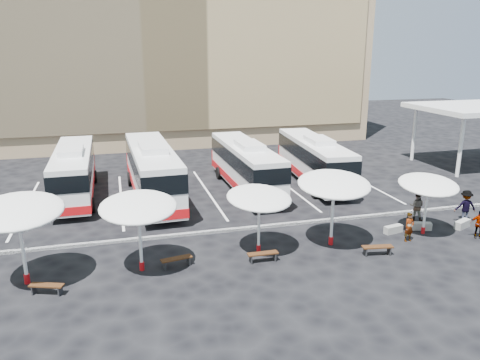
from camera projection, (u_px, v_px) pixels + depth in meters
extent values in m
plane|color=black|center=(237.00, 234.00, 25.73)|extent=(120.00, 120.00, 0.00)
cube|color=#A3845F|center=(164.00, 24.00, 52.09)|extent=(42.00, 18.00, 25.00)
cube|color=tan|center=(174.00, 25.00, 43.76)|extent=(40.00, 0.30, 20.00)
cube|color=white|center=(480.00, 108.00, 39.69)|extent=(10.00, 8.00, 0.40)
cylinder|color=white|center=(461.00, 147.00, 36.60)|extent=(0.30, 0.30, 4.80)
cylinder|color=white|center=(414.00, 134.00, 42.18)|extent=(0.30, 0.30, 4.80)
cube|color=black|center=(234.00, 229.00, 26.17)|extent=(34.00, 0.25, 0.15)
cube|color=white|center=(26.00, 207.00, 30.15)|extent=(0.15, 12.00, 0.01)
cube|color=white|center=(121.00, 199.00, 31.66)|extent=(0.15, 12.00, 0.01)
cube|color=white|center=(208.00, 192.00, 33.16)|extent=(0.15, 12.00, 0.01)
cube|color=white|center=(287.00, 186.00, 34.67)|extent=(0.15, 12.00, 0.01)
cube|color=white|center=(360.00, 180.00, 36.17)|extent=(0.15, 12.00, 0.01)
cube|color=white|center=(74.00, 171.00, 31.82)|extent=(2.43, 11.22, 2.80)
cube|color=black|center=(73.00, 163.00, 31.67)|extent=(2.49, 11.27, 1.03)
cube|color=red|center=(75.00, 185.00, 32.10)|extent=(2.49, 11.27, 0.51)
cube|color=red|center=(79.00, 162.00, 37.20)|extent=(2.39, 0.21, 1.31)
cube|color=white|center=(71.00, 151.00, 30.52)|extent=(1.52, 2.81, 0.37)
cylinder|color=black|center=(62.00, 179.00, 34.91)|extent=(0.33, 0.94, 0.93)
cylinder|color=black|center=(95.00, 177.00, 35.52)|extent=(0.33, 0.94, 0.93)
cylinder|color=black|center=(52.00, 208.00, 28.42)|extent=(0.33, 0.94, 0.93)
cylinder|color=black|center=(92.00, 205.00, 29.03)|extent=(0.33, 0.94, 0.93)
cube|color=white|center=(152.00, 170.00, 31.37)|extent=(2.93, 12.29, 3.05)
cube|color=black|center=(152.00, 161.00, 31.21)|extent=(2.99, 12.35, 1.12)
cube|color=red|center=(153.00, 186.00, 31.68)|extent=(2.99, 12.35, 0.56)
cube|color=red|center=(144.00, 161.00, 37.20)|extent=(2.61, 0.29, 1.42)
cube|color=white|center=(153.00, 148.00, 29.97)|extent=(1.72, 3.10, 0.41)
cylinder|color=black|center=(130.00, 179.00, 34.70)|extent=(0.39, 1.03, 1.02)
cylinder|color=black|center=(165.00, 176.00, 35.41)|extent=(0.39, 1.03, 1.02)
cylinder|color=black|center=(140.00, 212.00, 27.67)|extent=(0.39, 1.03, 1.02)
cylinder|color=black|center=(183.00, 208.00, 28.38)|extent=(0.39, 1.03, 1.02)
cube|color=white|center=(246.00, 165.00, 33.42)|extent=(2.51, 11.35, 2.83)
cube|color=black|center=(246.00, 157.00, 33.27)|extent=(2.57, 11.41, 1.04)
cube|color=red|center=(245.00, 179.00, 33.70)|extent=(2.57, 11.41, 0.52)
cube|color=red|center=(226.00, 157.00, 38.85)|extent=(2.42, 0.22, 1.32)
cube|color=white|center=(250.00, 145.00, 32.12)|extent=(1.55, 2.85, 0.38)
cylinder|color=black|center=(219.00, 173.00, 36.54)|extent=(0.34, 0.95, 0.94)
cylinder|color=black|center=(248.00, 171.00, 37.16)|extent=(0.34, 0.95, 0.94)
cylinder|color=black|center=(245.00, 200.00, 29.99)|extent=(0.34, 0.95, 0.94)
cylinder|color=black|center=(279.00, 197.00, 30.61)|extent=(0.34, 0.95, 0.94)
cube|color=white|center=(314.00, 159.00, 35.19)|extent=(3.22, 11.42, 2.82)
cube|color=black|center=(314.00, 152.00, 35.04)|extent=(3.28, 11.48, 1.03)
cube|color=red|center=(313.00, 172.00, 35.47)|extent=(3.28, 11.48, 0.52)
cube|color=red|center=(292.00, 152.00, 40.72)|extent=(2.41, 0.37, 1.32)
cube|color=white|center=(319.00, 140.00, 33.87)|extent=(1.72, 2.93, 0.38)
cylinder|color=black|center=(286.00, 167.00, 38.46)|extent=(0.40, 0.96, 0.94)
cylinder|color=black|center=(313.00, 165.00, 38.88)|extent=(0.40, 0.96, 0.94)
cylinder|color=black|center=(315.00, 191.00, 31.80)|extent=(0.40, 0.96, 0.94)
cylinder|color=black|center=(347.00, 190.00, 32.21)|extent=(0.40, 0.96, 0.94)
cylinder|color=white|center=(23.00, 248.00, 19.87)|extent=(0.16, 0.16, 3.28)
cylinder|color=red|center=(27.00, 279.00, 20.26)|extent=(0.26, 0.26, 0.44)
ellipsoid|color=white|center=(18.00, 211.00, 19.41)|extent=(3.98, 4.02, 1.12)
cylinder|color=white|center=(140.00, 239.00, 21.12)|extent=(0.15, 0.15, 3.04)
cylinder|color=red|center=(142.00, 266.00, 21.48)|extent=(0.23, 0.23, 0.40)
ellipsoid|color=white|center=(138.00, 207.00, 20.70)|extent=(3.59, 3.63, 1.04)
cylinder|color=white|center=(259.00, 226.00, 23.07)|extent=(0.16, 0.16, 2.81)
cylinder|color=red|center=(259.00, 248.00, 23.40)|extent=(0.25, 0.25, 0.38)
ellipsoid|color=white|center=(259.00, 198.00, 22.68)|extent=(3.81, 3.84, 0.96)
cylinder|color=white|center=(332.00, 215.00, 23.91)|extent=(0.18, 0.18, 3.23)
cylinder|color=red|center=(331.00, 241.00, 24.29)|extent=(0.28, 0.28, 0.43)
ellipsoid|color=white|center=(334.00, 184.00, 23.46)|extent=(4.30, 4.34, 1.11)
cylinder|color=white|center=(425.00, 210.00, 25.44)|extent=(0.15, 0.15, 2.77)
cylinder|color=red|center=(423.00, 230.00, 25.77)|extent=(0.24, 0.24, 0.37)
ellipsoid|color=white|center=(428.00, 184.00, 25.05)|extent=(3.70, 3.74, 0.95)
cube|color=black|center=(46.00, 285.00, 19.32)|extent=(1.46, 0.84, 0.06)
cube|color=black|center=(34.00, 289.00, 19.42)|extent=(0.18, 0.36, 0.38)
cube|color=black|center=(60.00, 291.00, 19.33)|extent=(0.18, 0.36, 0.38)
cube|color=black|center=(176.00, 258.00, 21.75)|extent=(1.51, 0.65, 0.06)
cube|color=black|center=(164.00, 265.00, 21.56)|extent=(0.13, 0.38, 0.39)
cube|color=black|center=(188.00, 261.00, 22.05)|extent=(0.13, 0.38, 0.39)
cube|color=black|center=(263.00, 253.00, 22.28)|extent=(1.49, 0.41, 0.06)
cube|color=black|center=(251.00, 259.00, 22.20)|extent=(0.06, 0.38, 0.40)
cube|color=black|center=(275.00, 256.00, 22.48)|extent=(0.06, 0.38, 0.40)
cube|color=black|center=(378.00, 247.00, 22.99)|extent=(1.57, 0.64, 0.06)
cube|color=black|center=(365.00, 252.00, 23.00)|extent=(0.12, 0.39, 0.41)
cube|color=black|center=(389.00, 251.00, 23.12)|extent=(0.12, 0.39, 0.41)
cube|color=gray|center=(393.00, 229.00, 25.85)|extent=(1.15, 0.57, 0.41)
cube|color=gray|center=(421.00, 226.00, 26.29)|extent=(1.19, 0.73, 0.42)
cube|color=gray|center=(462.00, 224.00, 26.58)|extent=(1.22, 0.82, 0.43)
imported|color=black|center=(409.00, 227.00, 24.58)|extent=(0.63, 0.47, 1.57)
imported|color=black|center=(417.00, 206.00, 27.52)|extent=(1.07, 1.06, 1.75)
imported|color=black|center=(479.00, 224.00, 25.02)|extent=(0.97, 0.82, 1.55)
imported|color=black|center=(466.00, 206.00, 27.35)|extent=(1.37, 0.98, 1.91)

